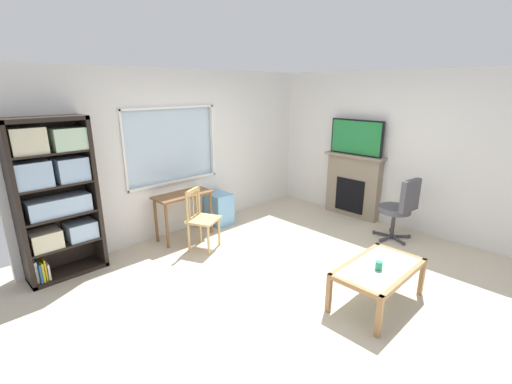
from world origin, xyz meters
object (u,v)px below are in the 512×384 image
bookshelf (55,192)px  fireplace (353,185)px  sippy_cup (379,265)px  plastic_drawer_unit (219,209)px  wooden_chair (201,218)px  tv (356,137)px  desk_under_window (183,202)px  coffee_table (379,271)px  office_chair (400,206)px

bookshelf → fireplace: (4.48, -1.44, -0.52)m
bookshelf → sippy_cup: 3.85m
bookshelf → plastic_drawer_unit: 2.59m
wooden_chair → bookshelf: bearing=159.6°
sippy_cup → bookshelf: bearing=124.4°
plastic_drawer_unit → fireplace: size_ratio=0.48×
tv → desk_under_window: bearing=154.0°
desk_under_window → sippy_cup: 3.06m
bookshelf → tv: bearing=-18.0°
coffee_table → sippy_cup: sippy_cup is taller
desk_under_window → office_chair: (2.29, -2.43, -0.03)m
bookshelf → plastic_drawer_unit: bookshelf is taller
wooden_chair → coffee_table: 2.55m
bookshelf → tv: 4.70m
bookshelf → fireplace: size_ratio=1.73×
plastic_drawer_unit → tv: size_ratio=0.56×
tv → coffee_table: (-2.24, -1.67, -1.07)m
office_chair → plastic_drawer_unit: bearing=122.0°
wooden_chair → tv: bearing=-16.4°
tv → sippy_cup: bearing=-143.8°
sippy_cup → wooden_chair: bearing=100.6°
office_chair → coffee_table: (-1.80, -0.58, -0.17)m
fireplace → office_chair: bearing=-113.2°
sippy_cup → fireplace: bearing=36.0°
plastic_drawer_unit → office_chair: 2.94m
coffee_table → sippy_cup: size_ratio=12.00×
bookshelf → sippy_cup: bookshelf is taller
plastic_drawer_unit → desk_under_window: bearing=-176.1°
fireplace → coffee_table: 2.82m
coffee_table → bookshelf: bearing=125.4°
wooden_chair → plastic_drawer_unit: size_ratio=1.64×
wooden_chair → coffee_table: (0.54, -2.49, -0.08)m
fireplace → coffee_table: fireplace is taller
fireplace → coffee_table: bearing=-143.6°
bookshelf → fireplace: bearing=-17.9°
office_chair → desk_under_window: bearing=133.4°
wooden_chair → sippy_cup: size_ratio=10.00×
coffee_table → office_chair: bearing=17.8°
fireplace → plastic_drawer_unit: bearing=145.5°
wooden_chair → office_chair: bearing=-39.3°
bookshelf → desk_under_window: bookshelf is taller
desk_under_window → coffee_table: 3.05m
bookshelf → coffee_table: 3.88m
plastic_drawer_unit → office_chair: office_chair is taller
bookshelf → wooden_chair: size_ratio=2.20×
office_chair → coffee_table: office_chair is taller
wooden_chair → tv: 3.07m
wooden_chair → tv: (2.78, -0.82, 0.99)m
fireplace → sippy_cup: bearing=-144.0°
fireplace → office_chair: fireplace is taller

